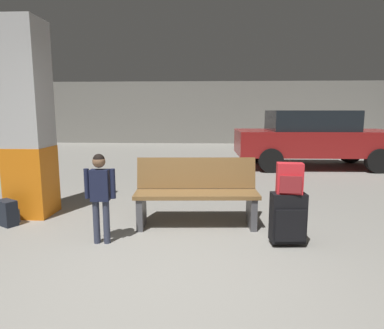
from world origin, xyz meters
name	(u,v)px	position (x,y,z in m)	size (l,w,h in m)	color
ground_plane	(191,187)	(0.00, 4.00, -0.05)	(18.00, 18.00, 0.10)	gray
garage_back_wall	(201,113)	(0.00, 12.86, 1.40)	(18.00, 0.12, 2.80)	slate
structural_pillar	(27,121)	(-2.19, 1.84, 1.36)	(0.57, 0.57, 2.75)	orange
bench	(196,193)	(0.21, 1.50, 0.44)	(1.63, 0.62, 0.89)	brown
suitcase	(288,218)	(1.27, 0.86, 0.32)	(0.39, 0.26, 0.60)	black
backpack_bright	(290,179)	(1.27, 0.86, 0.77)	(0.29, 0.21, 0.34)	red
child	(100,189)	(-0.85, 0.82, 0.64)	(0.35, 0.21, 1.04)	#33384C
backpack_dark_floor	(8,213)	(-2.30, 1.36, 0.17)	(0.32, 0.29, 0.34)	#1E232D
parked_car_near	(313,137)	(3.13, 6.30, 0.81)	(4.14, 1.87, 1.51)	maroon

